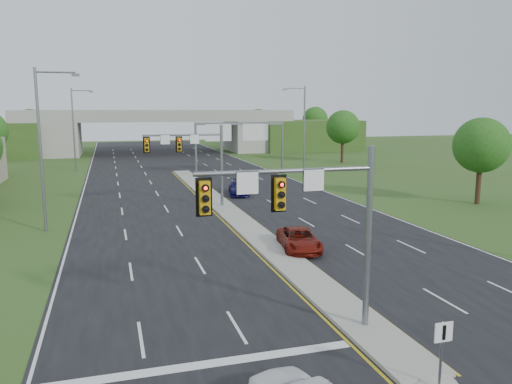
{
  "coord_description": "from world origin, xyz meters",
  "views": [
    {
      "loc": [
        -9.1,
        -16.07,
        8.32
      ],
      "look_at": [
        -0.08,
        14.45,
        3.0
      ],
      "focal_mm": 35.0,
      "sensor_mm": 36.0,
      "label": 1
    }
  ],
  "objects": [
    {
      "name": "ground",
      "position": [
        0.0,
        0.0,
        0.0
      ],
      "size": [
        240.0,
        240.0,
        0.0
      ],
      "primitive_type": "plane",
      "color": "#364F1C",
      "rests_on": "ground"
    },
    {
      "name": "road",
      "position": [
        0.0,
        35.0,
        0.01
      ],
      "size": [
        24.0,
        160.0,
        0.02
      ],
      "primitive_type": "cube",
      "color": "black",
      "rests_on": "ground"
    },
    {
      "name": "median",
      "position": [
        0.0,
        23.0,
        0.1
      ],
      "size": [
        2.0,
        54.0,
        0.16
      ],
      "primitive_type": "cube",
      "color": "gray",
      "rests_on": "road"
    },
    {
      "name": "median_nose",
      "position": [
        0.0,
        -4.0,
        0.1
      ],
      "size": [
        2.0,
        2.0,
        0.16
      ],
      "primitive_type": "cone",
      "color": "gray",
      "rests_on": "road"
    },
    {
      "name": "lane_markings",
      "position": [
        -0.6,
        28.91,
        0.02
      ],
      "size": [
        23.72,
        160.0,
        0.01
      ],
      "color": "gold",
      "rests_on": "road"
    },
    {
      "name": "signal_mast_near",
      "position": [
        -2.26,
        -0.07,
        4.73
      ],
      "size": [
        6.62,
        0.6,
        7.0
      ],
      "color": "slate",
      "rests_on": "ground"
    },
    {
      "name": "signal_mast_far",
      "position": [
        -2.26,
        24.93,
        4.73
      ],
      "size": [
        6.62,
        0.6,
        7.0
      ],
      "color": "slate",
      "rests_on": "ground"
    },
    {
      "name": "keep_right_sign",
      "position": [
        0.0,
        -4.53,
        1.52
      ],
      "size": [
        0.6,
        0.13,
        2.2
      ],
      "color": "slate",
      "rests_on": "ground"
    },
    {
      "name": "sign_gantry",
      "position": [
        6.68,
        44.92,
        5.24
      ],
      "size": [
        11.58,
        0.44,
        6.67
      ],
      "color": "slate",
      "rests_on": "ground"
    },
    {
      "name": "overpass",
      "position": [
        0.0,
        80.0,
        3.55
      ],
      "size": [
        80.0,
        14.0,
        8.1
      ],
      "color": "gray",
      "rests_on": "ground"
    },
    {
      "name": "lightpole_l_mid",
      "position": [
        -13.3,
        20.0,
        6.1
      ],
      "size": [
        2.85,
        0.25,
        11.0
      ],
      "color": "slate",
      "rests_on": "ground"
    },
    {
      "name": "lightpole_l_far",
      "position": [
        -13.3,
        55.0,
        6.1
      ],
      "size": [
        2.85,
        0.25,
        11.0
      ],
      "color": "slate",
      "rests_on": "ground"
    },
    {
      "name": "lightpole_r_far",
      "position": [
        13.3,
        40.0,
        6.1
      ],
      "size": [
        2.85,
        0.25,
        11.0
      ],
      "color": "slate",
      "rests_on": "ground"
    },
    {
      "name": "tree_r_near",
      "position": [
        22.0,
        20.0,
        5.18
      ],
      "size": [
        4.8,
        4.8,
        7.6
      ],
      "color": "#382316",
      "rests_on": "ground"
    },
    {
      "name": "tree_r_mid",
      "position": [
        26.0,
        55.0,
        5.51
      ],
      "size": [
        5.2,
        5.2,
        8.12
      ],
      "color": "#382316",
      "rests_on": "ground"
    },
    {
      "name": "tree_back_b",
      "position": [
        -24.0,
        94.0,
        5.51
      ],
      "size": [
        5.6,
        5.6,
        8.32
      ],
      "color": "#382316",
      "rests_on": "ground"
    },
    {
      "name": "tree_back_c",
      "position": [
        24.0,
        94.0,
        5.51
      ],
      "size": [
        5.6,
        5.6,
        8.32
      ],
      "color": "#382316",
      "rests_on": "ground"
    },
    {
      "name": "tree_back_d",
      "position": [
        38.0,
        94.0,
        5.84
      ],
      "size": [
        6.0,
        6.0,
        8.85
      ],
      "color": "#382316",
      "rests_on": "ground"
    },
    {
      "name": "car_far_a",
      "position": [
        1.5,
        10.77,
        0.66
      ],
      "size": [
        2.81,
        4.85,
        1.27
      ],
      "primitive_type": "imported",
      "rotation": [
        0.0,
        0.0,
        -0.16
      ],
      "color": "maroon",
      "rests_on": "road"
    },
    {
      "name": "car_far_b",
      "position": [
        2.9,
        30.56,
        0.68
      ],
      "size": [
        2.7,
        4.85,
        1.33
      ],
      "primitive_type": "imported",
      "rotation": [
        0.0,
        0.0,
        -0.19
      ],
      "color": "#0C0B42",
      "rests_on": "road"
    }
  ]
}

